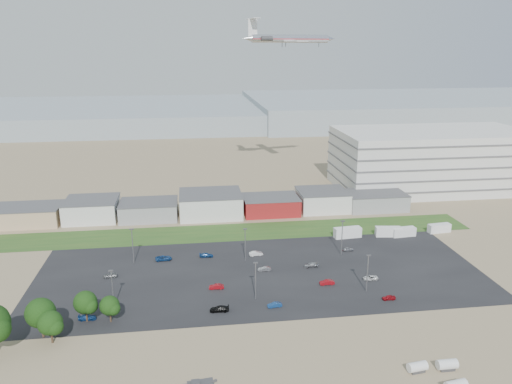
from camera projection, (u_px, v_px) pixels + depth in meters
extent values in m
plane|color=#806C51|center=(252.00, 312.00, 115.52)|extent=(700.00, 700.00, 0.00)
cube|color=black|center=(261.00, 273.00, 135.18)|extent=(120.00, 50.00, 0.01)
cube|color=#264E1D|center=(232.00, 232.00, 164.97)|extent=(160.00, 16.00, 0.02)
cube|color=silver|center=(431.00, 159.00, 213.98)|extent=(80.00, 40.00, 25.00)
imported|color=silver|center=(370.00, 278.00, 131.27)|extent=(3.95, 1.90, 1.09)
imported|color=maroon|center=(327.00, 282.00, 128.60)|extent=(3.82, 1.36, 1.26)
imported|color=maroon|center=(389.00, 298.00, 120.95)|extent=(3.26, 1.32, 1.11)
imported|color=black|center=(219.00, 309.00, 115.58)|extent=(4.61, 2.12, 1.31)
imported|color=maroon|center=(216.00, 287.00, 126.31)|extent=(3.83, 1.52, 1.24)
imported|color=#595B5E|center=(110.00, 275.00, 132.58)|extent=(3.73, 1.80, 1.23)
imported|color=navy|center=(206.00, 255.00, 145.47)|extent=(4.09, 1.91, 1.16)
imported|color=#A5A5AA|center=(264.00, 269.00, 136.35)|extent=(3.60, 1.29, 1.18)
imported|color=#A5A5AA|center=(348.00, 249.00, 149.73)|extent=(3.36, 1.60, 1.11)
imported|color=navy|center=(164.00, 258.00, 143.21)|extent=(4.90, 2.62, 1.31)
imported|color=navy|center=(87.00, 317.00, 112.07)|extent=(3.98, 1.66, 1.15)
imported|color=silver|center=(256.00, 253.00, 146.42)|extent=(4.10, 1.87, 1.30)
imported|color=#A5A5AA|center=(311.00, 265.00, 138.82)|extent=(4.18, 1.82, 1.20)
imported|color=navy|center=(275.00, 305.00, 117.52)|extent=(3.55, 1.59, 1.13)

